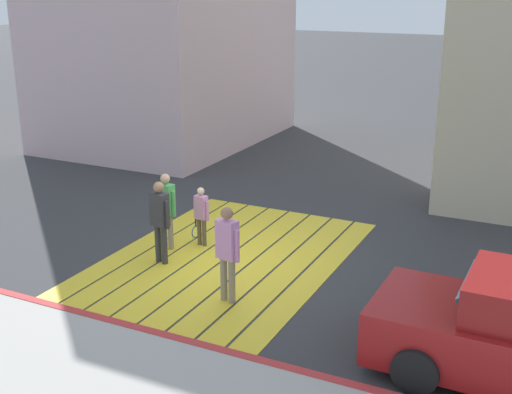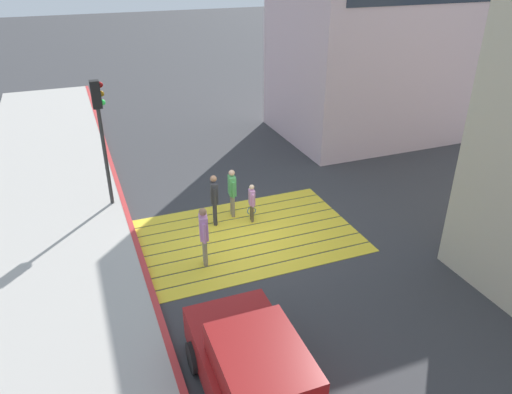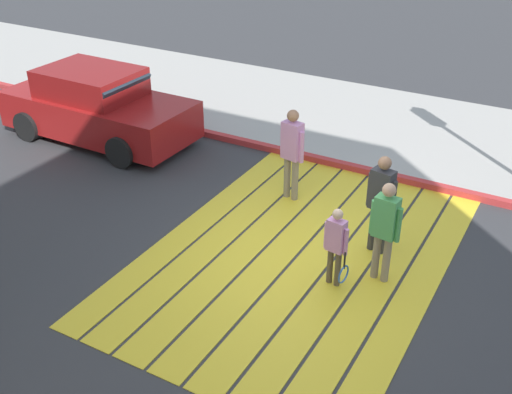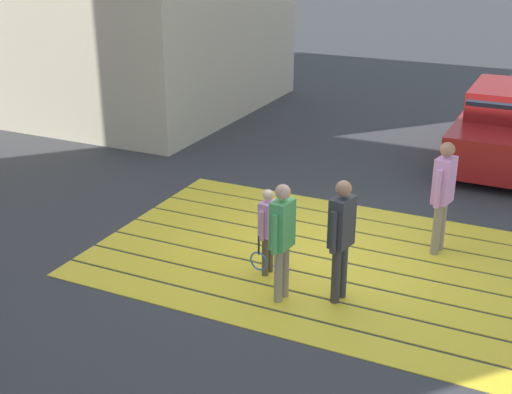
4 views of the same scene
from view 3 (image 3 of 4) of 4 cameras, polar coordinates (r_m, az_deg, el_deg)
name	(u,v)px [view 3 (image 3 of 4)]	position (r m, az deg, el deg)	size (l,w,h in m)	color
ground_plane	(298,255)	(9.99, 3.83, -5.35)	(120.00, 120.00, 0.00)	#38383A
crosswalk_stripes	(298,255)	(9.99, 3.83, -5.32)	(6.40, 4.35, 0.01)	yellow
sidewalk_west	(406,131)	(14.64, 13.55, 5.90)	(4.80, 40.00, 0.12)	#ADA8A0
curb_painted	(370,171)	(12.58, 10.35, 2.32)	(0.16, 40.00, 0.13)	#BC3333
car_parked_near_curb	(98,107)	(14.17, -14.28, 7.97)	(2.02, 4.32, 1.57)	maroon
pedestrian_adult_lead	(385,226)	(9.13, 11.72, -2.58)	(0.24, 0.48, 1.62)	gray
pedestrian_adult_trailing	(381,198)	(9.76, 11.36, -0.09)	(0.28, 0.48, 1.68)	#333338
pedestrian_adult_side	(292,148)	(11.12, 3.31, 4.47)	(0.29, 0.50, 1.74)	gray
pedestrian_child_with_racket	(336,244)	(9.02, 7.35, -4.24)	(0.30, 0.40, 1.28)	brown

